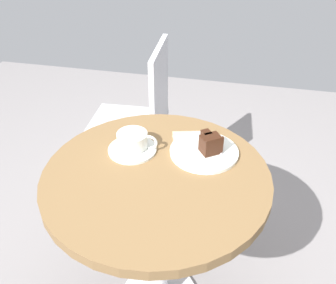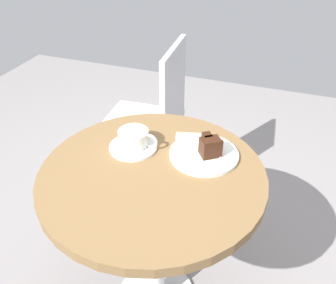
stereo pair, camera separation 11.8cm
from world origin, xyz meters
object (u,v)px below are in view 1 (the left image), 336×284
(cake_plate, at_px, (204,152))
(napkin, at_px, (192,142))
(fork, at_px, (219,151))
(coffee_cup, at_px, (133,140))
(cake_slice, at_px, (210,143))
(cafe_chair, at_px, (142,115))
(teaspoon, at_px, (137,157))
(saucer, at_px, (132,149))

(cake_plate, bearing_deg, napkin, 134.39)
(fork, xyz_separation_m, napkin, (-0.10, 0.05, -0.01))
(coffee_cup, bearing_deg, cake_plate, 7.11)
(cake_slice, height_order, cafe_chair, cafe_chair)
(teaspoon, bearing_deg, fork, 141.16)
(fork, bearing_deg, cake_plate, -132.34)
(teaspoon, distance_m, napkin, 0.21)
(coffee_cup, bearing_deg, teaspoon, -63.64)
(saucer, distance_m, cafe_chair, 0.58)
(cake_plate, bearing_deg, saucer, -171.09)
(fork, bearing_deg, saucer, -124.58)
(teaspoon, relative_size, cake_slice, 1.07)
(fork, relative_size, cafe_chair, 0.13)
(cake_slice, bearing_deg, napkin, 143.43)
(cake_plate, xyz_separation_m, fork, (0.05, -0.00, 0.01))
(saucer, relative_size, cake_slice, 1.83)
(saucer, xyz_separation_m, fork, (0.29, 0.04, 0.01))
(cake_slice, bearing_deg, saucer, -171.53)
(teaspoon, distance_m, cake_slice, 0.25)
(napkin, relative_size, cafe_chair, 0.20)
(napkin, bearing_deg, coffee_cup, -156.58)
(fork, bearing_deg, coffee_cup, -126.10)
(cake_plate, xyz_separation_m, napkin, (-0.05, 0.05, -0.00))
(saucer, bearing_deg, coffee_cup, 76.98)
(saucer, bearing_deg, cake_slice, 8.47)
(saucer, distance_m, cake_plate, 0.24)
(teaspoon, relative_size, fork, 0.86)
(cafe_chair, bearing_deg, cake_slice, 34.58)
(saucer, xyz_separation_m, teaspoon, (0.03, -0.05, 0.01))
(cake_slice, bearing_deg, cafe_chair, 127.92)
(napkin, bearing_deg, cake_plate, -45.61)
(saucer, relative_size, teaspoon, 1.71)
(cake_plate, relative_size, cake_slice, 2.57)
(teaspoon, xyz_separation_m, cafe_chair, (-0.16, 0.58, -0.19))
(teaspoon, xyz_separation_m, cake_plate, (0.21, 0.09, -0.01))
(saucer, distance_m, teaspoon, 0.06)
(teaspoon, bearing_deg, napkin, 163.67)
(cake_plate, bearing_deg, cake_slice, 2.45)
(saucer, bearing_deg, fork, 7.35)
(fork, bearing_deg, napkin, -159.45)
(cake_plate, height_order, fork, fork)
(coffee_cup, xyz_separation_m, cake_plate, (0.24, 0.03, -0.03))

